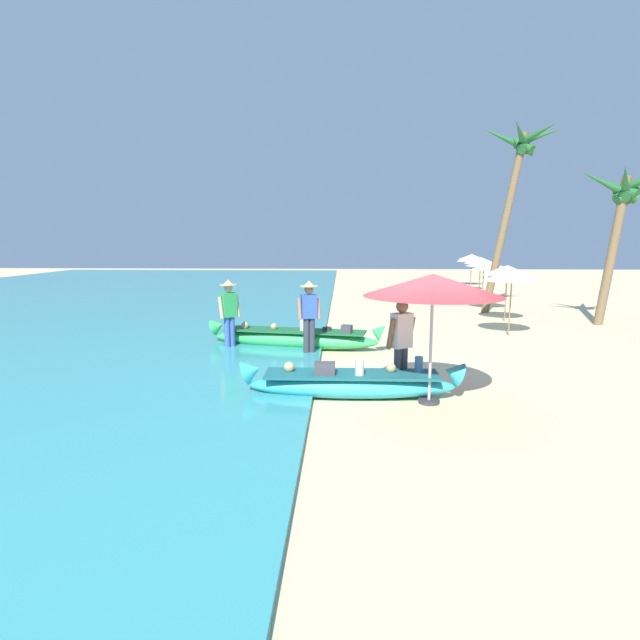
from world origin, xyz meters
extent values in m
plane|color=beige|center=(0.00, 0.00, 0.00)|extent=(80.00, 80.00, 0.00)
ellipsoid|color=#33B2BC|center=(-1.16, -0.05, 0.21)|extent=(3.62, 0.75, 0.42)
cone|color=#33B2BC|center=(0.60, -0.04, 0.47)|extent=(0.41, 0.44, 0.50)
cone|color=#33B2BC|center=(-2.92, -0.07, 0.47)|extent=(0.41, 0.44, 0.50)
cube|color=#1C6267|center=(-1.16, -0.05, 0.42)|extent=(3.04, 0.76, 0.04)
sphere|color=tan|center=(-2.27, 0.03, 0.51)|extent=(0.19, 0.19, 0.19)
cube|color=#424247|center=(-1.63, -0.14, 0.53)|extent=(0.35, 0.25, 0.22)
cylinder|color=silver|center=(-1.03, -0.17, 0.56)|extent=(0.16, 0.16, 0.27)
sphere|color=tan|center=(-0.47, 0.07, 0.51)|extent=(0.18, 0.18, 0.18)
cylinder|color=#386699|center=(0.02, 0.07, 0.57)|extent=(0.14, 0.14, 0.30)
ellipsoid|color=#38B760|center=(-2.54, 3.94, 0.23)|extent=(4.34, 1.41, 0.46)
cone|color=#38B760|center=(-0.48, 3.59, 0.51)|extent=(0.48, 0.49, 0.50)
cone|color=#38B760|center=(-4.60, 4.28, 0.51)|extent=(0.48, 0.49, 0.50)
cube|color=#1E6435|center=(-2.54, 3.94, 0.46)|extent=(3.66, 1.31, 0.04)
sphere|color=tan|center=(-3.85, 4.10, 0.56)|extent=(0.20, 0.20, 0.20)
sphere|color=tan|center=(-3.08, 4.01, 0.55)|extent=(0.18, 0.18, 0.18)
cylinder|color=silver|center=(-2.32, 3.89, 0.62)|extent=(0.18, 0.18, 0.31)
cylinder|color=#2D2D33|center=(-1.71, 3.90, 0.51)|extent=(0.23, 0.23, 0.10)
cube|color=#424247|center=(-1.22, 3.59, 0.57)|extent=(0.30, 0.27, 0.21)
cylinder|color=#333842|center=(-2.05, 3.10, 0.46)|extent=(0.14, 0.14, 0.92)
cylinder|color=#333842|center=(-2.18, 3.06, 0.46)|extent=(0.14, 0.14, 0.92)
cube|color=#3356B2|center=(-2.12, 3.08, 1.20)|extent=(0.41, 0.32, 0.56)
cylinder|color=#9E7051|center=(-1.89, 3.12, 1.15)|extent=(0.14, 0.21, 0.51)
cylinder|color=#9E7051|center=(-2.33, 2.99, 1.15)|extent=(0.14, 0.21, 0.51)
sphere|color=#9E7051|center=(-2.12, 3.08, 1.60)|extent=(0.22, 0.22, 0.22)
cylinder|color=tan|center=(-2.12, 3.08, 1.68)|extent=(0.44, 0.44, 0.02)
cone|color=tan|center=(-2.12, 3.08, 1.75)|extent=(0.26, 0.26, 0.12)
cylinder|color=#333842|center=(-0.33, 0.25, 0.42)|extent=(0.14, 0.14, 0.83)
cylinder|color=#333842|center=(-0.21, 0.33, 0.42)|extent=(0.14, 0.14, 0.83)
cube|color=silver|center=(-0.27, 0.29, 1.15)|extent=(0.42, 0.38, 0.62)
cylinder|color=brown|center=(-0.47, 0.18, 1.10)|extent=(0.19, 0.22, 0.57)
cylinder|color=brown|center=(-0.09, 0.43, 1.10)|extent=(0.19, 0.22, 0.57)
sphere|color=brown|center=(-0.27, 0.29, 1.58)|extent=(0.22, 0.22, 0.22)
cylinder|color=#3D5BA8|center=(-4.10, 3.68, 0.43)|extent=(0.14, 0.14, 0.85)
cylinder|color=#3D5BA8|center=(-4.20, 3.59, 0.43)|extent=(0.14, 0.14, 0.85)
cube|color=green|center=(-4.15, 3.64, 1.15)|extent=(0.42, 0.40, 0.60)
cylinder|color=tan|center=(-3.96, 3.77, 1.10)|extent=(0.20, 0.21, 0.55)
cylinder|color=tan|center=(-4.31, 3.48, 1.10)|extent=(0.20, 0.21, 0.55)
sphere|color=tan|center=(-4.15, 3.64, 1.57)|extent=(0.22, 0.22, 0.22)
cylinder|color=tan|center=(-4.15, 3.64, 1.65)|extent=(0.44, 0.44, 0.02)
cone|color=tan|center=(-4.15, 3.64, 1.72)|extent=(0.26, 0.26, 0.12)
cylinder|color=#B7B7BC|center=(0.15, -0.31, 1.09)|extent=(0.05, 0.05, 2.18)
cone|color=red|center=(0.15, -0.31, 2.02)|extent=(2.30, 2.30, 0.37)
cylinder|color=#333338|center=(0.15, -0.31, 0.03)|extent=(0.36, 0.36, 0.06)
cylinder|color=#8E6B47|center=(3.51, 5.95, 0.95)|extent=(0.04, 0.04, 1.90)
cone|color=silver|center=(3.51, 5.95, 1.75)|extent=(1.60, 1.60, 0.32)
cylinder|color=#8E6B47|center=(4.22, 8.57, 0.95)|extent=(0.04, 0.04, 1.90)
cone|color=silver|center=(4.22, 8.57, 1.75)|extent=(1.60, 1.60, 0.32)
cylinder|color=#8E6B47|center=(4.50, 11.40, 0.95)|extent=(0.04, 0.04, 1.90)
cone|color=silver|center=(4.50, 11.40, 1.75)|extent=(1.60, 1.60, 0.32)
cylinder|color=#8E6B47|center=(5.01, 14.25, 0.95)|extent=(0.04, 0.04, 1.90)
cone|color=silver|center=(5.01, 14.25, 1.75)|extent=(1.60, 1.60, 0.32)
cylinder|color=#8E6B47|center=(5.54, 16.78, 0.95)|extent=(0.04, 0.04, 1.90)
cone|color=silver|center=(5.54, 16.78, 1.75)|extent=(1.60, 1.60, 0.32)
cylinder|color=#8E6B47|center=(5.74, 19.35, 0.95)|extent=(0.04, 0.04, 1.90)
cone|color=silver|center=(5.74, 19.35, 1.75)|extent=(1.60, 1.60, 0.32)
cylinder|color=#8E6B47|center=(6.50, 22.33, 0.95)|extent=(0.04, 0.04, 1.90)
cone|color=silver|center=(6.50, 22.33, 1.75)|extent=(1.60, 1.60, 0.32)
cylinder|color=brown|center=(4.68, 10.67, 3.30)|extent=(1.37, 0.28, 6.64)
cone|color=#23602D|center=(5.70, 10.64, 6.45)|extent=(1.75, 0.44, 0.84)
cone|color=#23602D|center=(5.51, 11.08, 6.36)|extent=(1.30, 1.68, 1.11)
cone|color=#23602D|center=(4.91, 11.08, 6.34)|extent=(1.44, 1.70, 1.16)
cone|color=#23602D|center=(4.69, 10.73, 6.34)|extent=(1.97, 0.57, 1.16)
cone|color=#23602D|center=(4.97, 10.24, 6.39)|extent=(1.27, 1.75, 1.04)
cone|color=#23602D|center=(5.49, 10.31, 6.45)|extent=(1.25, 1.53, 0.84)
cylinder|color=brown|center=(7.33, 8.03, 2.37)|extent=(0.78, 0.28, 4.76)
cone|color=#23602D|center=(7.84, 8.43, 4.48)|extent=(1.22, 1.63, 1.12)
cone|color=#23602D|center=(7.29, 8.42, 4.50)|extent=(1.34, 1.63, 1.08)
cone|color=#23602D|center=(7.06, 8.08, 4.46)|extent=(1.87, 0.55, 1.19)
cone|color=#23602D|center=(7.33, 7.63, 4.44)|extent=(1.18, 1.60, 1.20)
camera|label=1|loc=(-1.34, -8.59, 2.74)|focal=28.13mm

